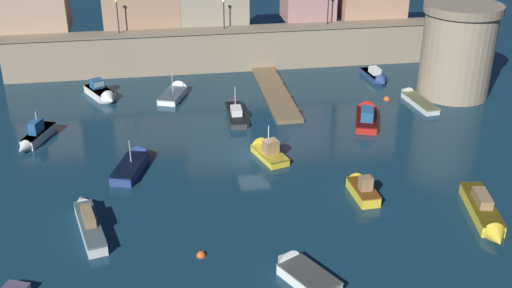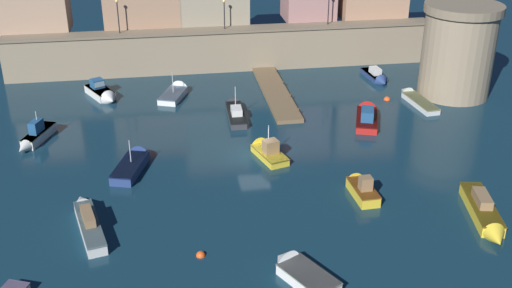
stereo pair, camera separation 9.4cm
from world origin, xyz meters
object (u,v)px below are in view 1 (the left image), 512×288
Objects in this scene: moored_boat_1 at (266,150)px; moored_boat_4 at (88,220)px; moored_boat_11 at (414,99)px; mooring_buoy_1 at (201,256)px; mooring_buoy_0 at (387,100)px; fortress_tower at (458,50)px; moored_boat_6 at (35,137)px; quay_lamp_1 at (224,9)px; moored_boat_0 at (377,77)px; moored_boat_7 at (367,115)px; moored_boat_10 at (361,187)px; moored_boat_9 at (102,93)px; quay_lamp_0 at (117,11)px; moored_boat_3 at (134,162)px; moored_boat_2 at (176,92)px; moored_boat_13 at (235,110)px; moored_boat_8 at (299,271)px; quay_lamp_2 at (328,4)px; moored_boat_5 at (485,214)px.

moored_boat_1 reaches higher than moored_boat_4.
moored_boat_11 is 31.77m from mooring_buoy_1.
moored_boat_4 is at bearing -145.79° from mooring_buoy_0.
fortress_tower reaches higher than moored_boat_6.
mooring_buoy_1 is at bearing -99.00° from quay_lamp_1.
mooring_buoy_1 is at bearing -41.94° from moored_boat_0.
moored_boat_10 is (-4.66, -12.84, 0.03)m from moored_boat_7.
moored_boat_1 reaches higher than moored_boat_10.
moored_boat_7 is 1.50× the size of moored_boat_10.
moored_boat_6 reaches higher than moored_boat_9.
moored_boat_1 reaches higher than mooring_buoy_1.
moored_boat_3 is at bearing -86.14° from quay_lamp_0.
quay_lamp_1 is at bearing 81.00° from mooring_buoy_1.
mooring_buoy_0 is (26.00, -11.63, -7.02)m from quay_lamp_0.
moored_boat_2 is 0.90× the size of moored_boat_3.
moored_boat_1 is (0.83, -21.65, -6.34)m from quay_lamp_1.
moored_boat_2 is 1.06× the size of moored_boat_9.
moored_boat_4 is 1.12× the size of moored_boat_7.
mooring_buoy_1 is (-20.26, -23.05, 0.00)m from mooring_buoy_0.
mooring_buoy_1 is (-5.49, -34.68, -6.79)m from quay_lamp_1.
moored_boat_0 is 28.70m from moored_boat_9.
moored_boat_13 is at bearing 93.80° from moored_boat_7.
quay_lamp_1 reaches higher than moored_boat_8.
fortress_tower reaches higher than moored_boat_0.
moored_boat_1 is 0.98× the size of moored_boat_9.
quay_lamp_2 is at bearing -0.00° from quay_lamp_1.
mooring_buoy_0 is (14.76, -11.63, -6.79)m from quay_lamp_1.
moored_boat_2 is at bearing -129.32° from quay_lamp_1.
moored_boat_4 is 1.42× the size of moored_boat_9.
moored_boat_2 is 23.70m from moored_boat_11.
mooring_buoy_1 is (4.25, -12.59, -0.40)m from moored_boat_3.
moored_boat_8 is (11.29, -37.64, -6.63)m from quay_lamp_0.
moored_boat_3 is 0.83× the size of moored_boat_5.
quay_lamp_0 reaches higher than moored_boat_10.
moored_boat_0 is 27.76m from moored_boat_5.
moored_boat_13 is (10.65, -12.96, -6.60)m from quay_lamp_0.
moored_boat_7 is 1.27× the size of moored_boat_9.
moored_boat_2 is 15.36m from moored_boat_6.
moored_boat_2 is at bearing -92.69° from moored_boat_0.
moored_boat_7 is at bearing 41.72° from moored_boat_9.
moored_boat_11 is at bearing -19.62° from mooring_buoy_0.
moored_boat_7 reaches higher than moored_boat_4.
fortress_tower is 1.67× the size of moored_boat_6.
moored_boat_2 is at bearing 60.32° from moored_boat_9.
moored_boat_1 is at bearing -121.52° from moored_boat_5.
moored_boat_9 reaches higher than moored_boat_0.
moored_boat_11 is 11.28× the size of mooring_buoy_1.
moored_boat_1 is at bearing -144.29° from mooring_buoy_0.
mooring_buoy_0 is (-0.87, -5.66, -0.36)m from moored_boat_0.
moored_boat_6 is at bearing -172.66° from fortress_tower.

